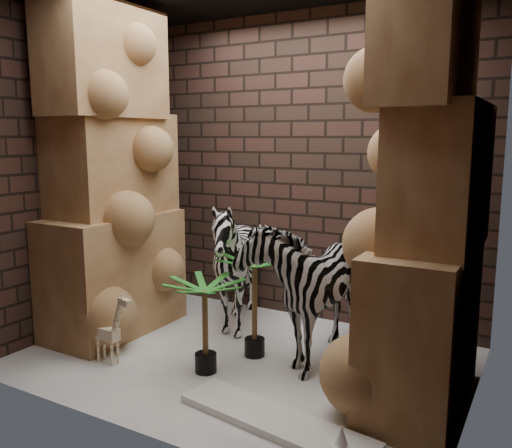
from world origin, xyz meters
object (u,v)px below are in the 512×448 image
Objects in this scene: zebra_right at (312,273)px; surfboard at (275,421)px; palm_front at (255,306)px; giraffe_toy at (107,325)px; palm_back at (205,326)px; zebra_left at (235,271)px.

surfboard is (0.25, -1.12, -0.68)m from zebra_right.
zebra_right is 0.54m from palm_front.
zebra_right is 1.71m from giraffe_toy.
surfboard is at bearing -74.53° from zebra_right.
palm_front is (-0.40, -0.25, -0.27)m from zebra_right.
palm_back is at bearing -111.10° from palm_front.
zebra_left is 1.27m from giraffe_toy.
zebra_right is 1.63× the size of palm_front.
palm_back reaches higher than giraffe_toy.
giraffe_toy is 0.46× the size of surfboard.
giraffe_toy is at bearing -142.02° from zebra_right.
zebra_right is at bearing 111.24° from surfboard.
surfboard is at bearing -26.62° from palm_back.
zebra_right is 1.13× the size of zebra_left.
zebra_left is 1.67× the size of palm_back.
palm_front is at bearing 68.90° from palm_back.
giraffe_toy is 0.72× the size of palm_front.
palm_back is at bearing -52.34° from zebra_left.
zebra_right reaches higher than giraffe_toy.
zebra_left is 0.92× the size of surfboard.
giraffe_toy is at bearing -93.94° from zebra_left.
surfboard is (1.61, -0.16, -0.29)m from giraffe_toy.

